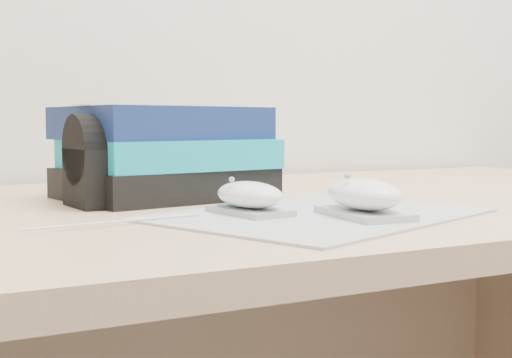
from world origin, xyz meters
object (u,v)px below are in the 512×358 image
book_stack (165,153)px  pouch (122,161)px  mouse_rear (249,198)px  mouse_front (364,198)px  desk (243,354)px

book_stack → pouch: 0.10m
mouse_rear → pouch: (-0.09, 0.17, 0.03)m
mouse_rear → mouse_front: 0.13m
desk → mouse_rear: (-0.10, -0.21, 0.26)m
book_stack → mouse_front: bearing=-69.6°
mouse_front → pouch: (-0.19, 0.25, 0.03)m
pouch → mouse_front: bearing=-52.7°
desk → mouse_front: 0.39m
pouch → mouse_rear: bearing=-61.4°
mouse_front → book_stack: (-0.11, 0.31, 0.04)m
mouse_front → pouch: 0.32m
mouse_rear → mouse_front: mouse_front is taller
desk → book_stack: 0.32m
mouse_rear → book_stack: book_stack is taller
mouse_front → book_stack: 0.33m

